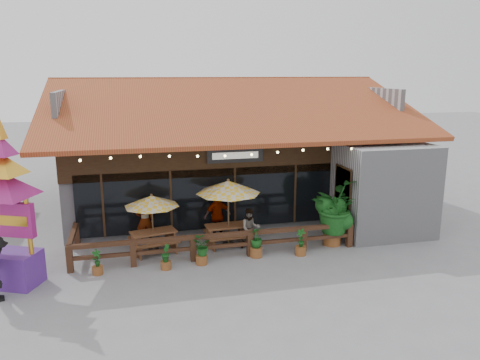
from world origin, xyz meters
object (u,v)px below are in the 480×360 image
object	(u,v)px
thai_sign_tower	(6,190)
picnic_table_right	(227,231)
tropical_plant	(333,208)
umbrella_left	(152,201)
picnic_table_left	(154,238)
umbrella_right	(228,187)

from	to	relation	value
thai_sign_tower	picnic_table_right	bearing A→B (deg)	15.01
tropical_plant	umbrella_left	bearing A→B (deg)	171.31
thai_sign_tower	tropical_plant	xyz separation A→B (m)	(10.77, 0.93, -1.55)
picnic_table_right	thai_sign_tower	size ratio (longest dim) A/B	0.29
picnic_table_left	tropical_plant	bearing A→B (deg)	-7.43
umbrella_left	picnic_table_right	xyz separation A→B (m)	(2.72, -0.07, -1.33)
umbrella_right	picnic_table_left	size ratio (longest dim) A/B	1.42
picnic_table_left	thai_sign_tower	distance (m)	5.21
umbrella_left	tropical_plant	xyz separation A→B (m)	(6.54, -1.00, -0.41)
thai_sign_tower	umbrella_left	bearing A→B (deg)	24.56
umbrella_left	picnic_table_right	size ratio (longest dim) A/B	1.49
umbrella_left	picnic_table_right	bearing A→B (deg)	-1.44
thai_sign_tower	tropical_plant	world-z (taller)	thai_sign_tower
picnic_table_right	thai_sign_tower	world-z (taller)	thai_sign_tower
umbrella_right	tropical_plant	xyz separation A→B (m)	(3.78, -0.88, -0.79)
umbrella_left	picnic_table_right	distance (m)	3.03
umbrella_right	thai_sign_tower	size ratio (longest dim) A/B	0.47
umbrella_right	picnic_table_right	distance (m)	1.70
umbrella_left	picnic_table_left	size ratio (longest dim) A/B	1.33
umbrella_right	thai_sign_tower	world-z (taller)	thai_sign_tower
picnic_table_right	thai_sign_tower	xyz separation A→B (m)	(-6.94, -1.86, 2.46)
picnic_table_right	umbrella_right	bearing A→B (deg)	-49.81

